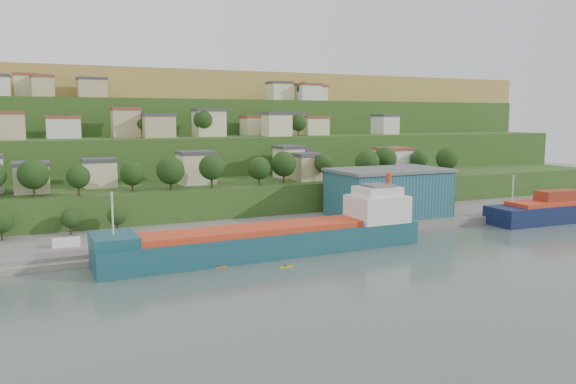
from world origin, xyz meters
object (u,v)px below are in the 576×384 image
caravan (66,244)px  kayak_orange (219,267)px  warehouse (388,192)px  cargo_ship_near (278,240)px

caravan → kayak_orange: size_ratio=1.79×
warehouse → caravan: bearing=-178.4°
caravan → cargo_ship_near: bearing=-19.0°
cargo_ship_near → kayak_orange: 15.97m
caravan → kayak_orange: 33.87m
cargo_ship_near → warehouse: 45.48m
cargo_ship_near → kayak_orange: cargo_ship_near is taller
cargo_ship_near → kayak_orange: (-14.68, -5.70, -2.63)m
cargo_ship_near → caravan: cargo_ship_near is taller
warehouse → caravan: size_ratio=5.73×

